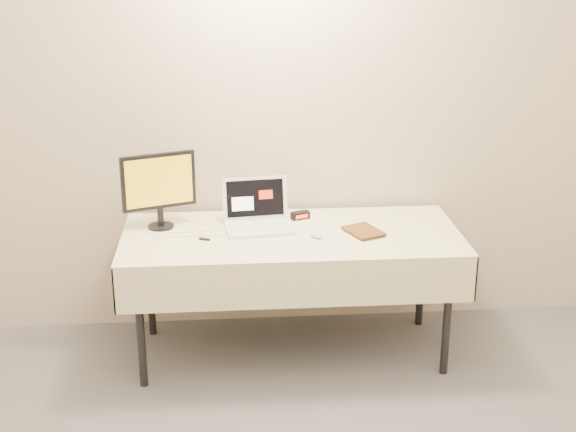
{
  "coord_description": "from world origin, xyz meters",
  "views": [
    {
      "loc": [
        -0.34,
        -2.06,
        2.31
      ],
      "look_at": [
        -0.02,
        1.99,
        0.86
      ],
      "focal_mm": 50.0,
      "sensor_mm": 36.0,
      "label": 1
    }
  ],
  "objects": [
    {
      "name": "back_wall",
      "position": [
        0.0,
        2.5,
        1.35
      ],
      "size": [
        4.0,
        0.1,
        2.7
      ],
      "primitive_type": "cube",
      "color": "beige",
      "rests_on": "ground"
    },
    {
      "name": "table",
      "position": [
        0.0,
        2.05,
        0.68
      ],
      "size": [
        1.86,
        0.81,
        0.74
      ],
      "color": "black",
      "rests_on": "ground"
    },
    {
      "name": "laptop",
      "position": [
        -0.18,
        2.18,
        0.8
      ],
      "size": [
        0.4,
        0.35,
        0.26
      ],
      "rotation": [
        0.0,
        0.0,
        0.12
      ],
      "color": "white",
      "rests_on": "table"
    },
    {
      "name": "monitor",
      "position": [
        -0.72,
        2.2,
        0.99
      ],
      "size": [
        0.4,
        0.19,
        0.43
      ],
      "rotation": [
        0.0,
        0.0,
        0.34
      ],
      "color": "black",
      "rests_on": "table"
    },
    {
      "name": "book",
      "position": [
        0.32,
        1.98,
        0.85
      ],
      "size": [
        0.16,
        0.08,
        0.22
      ],
      "primitive_type": "imported",
      "rotation": [
        0.0,
        0.0,
        0.41
      ],
      "color": "#91521A",
      "rests_on": "table"
    },
    {
      "name": "alarm_clock",
      "position": [
        0.07,
        2.28,
        0.76
      ],
      "size": [
        0.11,
        0.08,
        0.04
      ],
      "rotation": [
        0.0,
        0.0,
        0.37
      ],
      "color": "black",
      "rests_on": "table"
    },
    {
      "name": "clicker",
      "position": [
        0.13,
        1.98,
        0.75
      ],
      "size": [
        0.08,
        0.1,
        0.02
      ],
      "primitive_type": "ellipsoid",
      "rotation": [
        0.0,
        0.0,
        0.42
      ],
      "color": "silver",
      "rests_on": "table"
    },
    {
      "name": "paper_form",
      "position": [
        0.19,
        1.93,
        0.74
      ],
      "size": [
        0.11,
        0.25,
        0.0
      ],
      "primitive_type": "cube",
      "rotation": [
        0.0,
        0.0,
        -0.06
      ],
      "color": "#B5E2B3",
      "rests_on": "table"
    },
    {
      "name": "usb_dongle",
      "position": [
        -0.47,
        1.98,
        0.74
      ],
      "size": [
        0.06,
        0.04,
        0.01
      ],
      "primitive_type": "cube",
      "rotation": [
        0.0,
        0.0,
        -0.4
      ],
      "color": "black",
      "rests_on": "table"
    }
  ]
}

